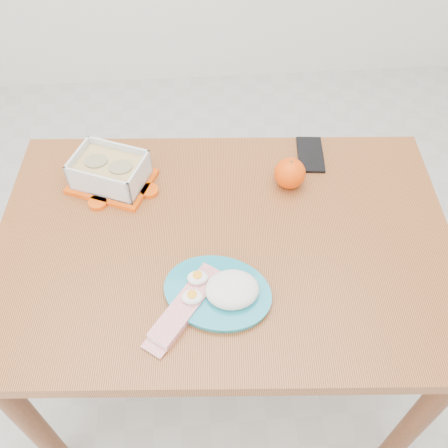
{
  "coord_description": "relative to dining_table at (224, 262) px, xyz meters",
  "views": [
    {
      "loc": [
        0.0,
        -0.85,
        1.75
      ],
      "look_at": [
        0.06,
        -0.08,
        0.81
      ],
      "focal_mm": 40.0,
      "sensor_mm": 36.0,
      "label": 1
    }
  ],
  "objects": [
    {
      "name": "ground",
      "position": [
        -0.06,
        0.08,
        -0.65
      ],
      "size": [
        3.5,
        3.5,
        0.0
      ],
      "primitive_type": "plane",
      "color": "#B7B7B2",
      "rests_on": "ground"
    },
    {
      "name": "dining_table",
      "position": [
        0.0,
        0.0,
        0.0
      ],
      "size": [
        1.22,
        0.86,
        0.75
      ],
      "rotation": [
        0.0,
        0.0,
        -0.07
      ],
      "color": "#9C622C",
      "rests_on": "ground"
    },
    {
      "name": "food_container",
      "position": [
        -0.3,
        0.22,
        0.15
      ],
      "size": [
        0.26,
        0.23,
        0.09
      ],
      "rotation": [
        0.0,
        0.0,
        -0.4
      ],
      "color": "#F04D07",
      "rests_on": "dining_table"
    },
    {
      "name": "orange_fruit",
      "position": [
        0.19,
        0.18,
        0.14
      ],
      "size": [
        0.09,
        0.09,
        0.09
      ],
      "primitive_type": "sphere",
      "color": "#FF5C05",
      "rests_on": "dining_table"
    },
    {
      "name": "rice_plate",
      "position": [
        -0.02,
        -0.17,
        0.12
      ],
      "size": [
        0.32,
        0.32,
        0.07
      ],
      "rotation": [
        0.0,
        0.0,
        -0.36
      ],
      "color": "teal",
      "rests_on": "dining_table"
    },
    {
      "name": "candy_bar",
      "position": [
        -0.1,
        -0.19,
        0.11
      ],
      "size": [
        0.18,
        0.21,
        0.02
      ],
      "primitive_type": "cube",
      "rotation": [
        0.0,
        0.0,
        0.93
      ],
      "color": "red",
      "rests_on": "dining_table"
    },
    {
      "name": "smartphone",
      "position": [
        0.28,
        0.29,
        0.11
      ],
      "size": [
        0.09,
        0.15,
        0.01
      ],
      "primitive_type": "cube",
      "rotation": [
        0.0,
        0.0,
        -0.1
      ],
      "color": "black",
      "rests_on": "dining_table"
    }
  ]
}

